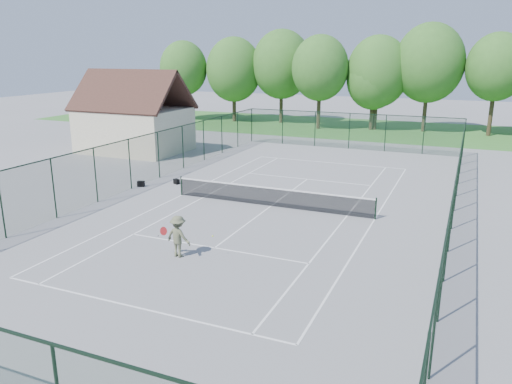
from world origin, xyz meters
TOP-DOWN VIEW (x-y plane):
  - ground at (0.00, 0.00)m, footprint 140.00×140.00m
  - grass_far at (0.00, 30.00)m, footprint 80.00×16.00m
  - court_lines at (0.00, 0.00)m, footprint 11.05×23.85m
  - tennis_net at (0.00, 0.00)m, footprint 11.08×0.08m
  - fence_enclosure at (0.00, 0.00)m, footprint 18.05×36.05m
  - utility_building at (-16.00, 10.00)m, footprint 8.60×6.27m
  - tree_line_far at (0.00, 30.00)m, footprint 39.40×6.40m
  - sports_bag_a at (-8.77, 0.65)m, footprint 0.49×0.38m
  - sports_bag_b at (-7.12, 2.04)m, footprint 0.46×0.38m
  - tennis_player at (-0.90, -7.75)m, footprint 2.23×0.93m

SIDE VIEW (x-z plane):
  - ground at x=0.00m, z-range 0.00..0.00m
  - court_lines at x=0.00m, z-range 0.00..0.01m
  - grass_far at x=0.00m, z-range 0.00..0.01m
  - sports_bag_b at x=-7.12m, z-range 0.00..0.31m
  - sports_bag_a at x=-8.77m, z-range 0.00..0.34m
  - tennis_net at x=0.00m, z-range 0.03..1.13m
  - tennis_player at x=-0.90m, z-range 0.00..1.70m
  - fence_enclosure at x=0.00m, z-range 0.05..3.07m
  - utility_building at x=-16.00m, z-range -0.20..6.44m
  - tree_line_far at x=0.00m, z-range 1.14..10.84m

